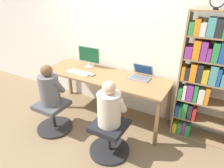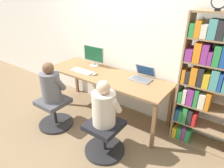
# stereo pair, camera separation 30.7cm
# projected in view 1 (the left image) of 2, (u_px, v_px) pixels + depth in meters

# --- Properties ---
(ground_plane) EXTENTS (14.00, 14.00, 0.00)m
(ground_plane) POSITION_uv_depth(u_px,v_px,m) (94.00, 124.00, 3.39)
(ground_plane) COLOR #846B4C
(wall_back) EXTENTS (10.00, 0.05, 2.60)m
(wall_back) POSITION_uv_depth(u_px,v_px,m) (116.00, 39.00, 3.44)
(wall_back) COLOR white
(wall_back) RESTS_ON ground_plane
(desk) EXTENTS (2.19, 0.71, 0.78)m
(desk) POSITION_uv_depth(u_px,v_px,m) (104.00, 79.00, 3.36)
(desk) COLOR olive
(desk) RESTS_ON ground_plane
(desktop_monitor) EXTENTS (0.47, 0.17, 0.38)m
(desktop_monitor) POSITION_uv_depth(u_px,v_px,m) (89.00, 56.00, 3.61)
(desktop_monitor) COLOR beige
(desktop_monitor) RESTS_ON desk
(laptop) EXTENTS (0.33, 0.31, 0.21)m
(laptop) POSITION_uv_depth(u_px,v_px,m) (141.00, 75.00, 3.22)
(laptop) COLOR gray
(laptop) RESTS_ON desk
(keyboard) EXTENTS (0.42, 0.15, 0.03)m
(keyboard) POSITION_uv_depth(u_px,v_px,m) (79.00, 72.00, 3.40)
(keyboard) COLOR silver
(keyboard) RESTS_ON desk
(computer_mouse_by_keyboard) EXTENTS (0.06, 0.11, 0.03)m
(computer_mouse_by_keyboard) POSITION_uv_depth(u_px,v_px,m) (93.00, 75.00, 3.31)
(computer_mouse_by_keyboard) COLOR #99999E
(computer_mouse_by_keyboard) RESTS_ON desk
(office_chair_left) EXTENTS (0.57, 0.57, 0.48)m
(office_chair_left) POSITION_uv_depth(u_px,v_px,m) (53.00, 115.00, 3.19)
(office_chair_left) COLOR #262628
(office_chair_left) RESTS_ON ground_plane
(office_chair_right) EXTENTS (0.57, 0.57, 0.48)m
(office_chair_right) POSITION_uv_depth(u_px,v_px,m) (109.00, 137.00, 2.73)
(office_chair_right) COLOR #262628
(office_chair_right) RESTS_ON ground_plane
(person_at_monitor) EXTENTS (0.37, 0.32, 0.63)m
(person_at_monitor) POSITION_uv_depth(u_px,v_px,m) (49.00, 88.00, 2.98)
(person_at_monitor) COLOR slate
(person_at_monitor) RESTS_ON office_chair_left
(person_at_laptop) EXTENTS (0.37, 0.32, 0.62)m
(person_at_laptop) POSITION_uv_depth(u_px,v_px,m) (109.00, 106.00, 2.52)
(person_at_laptop) COLOR beige
(person_at_laptop) RESTS_ON office_chair_right
(bookshelf) EXTENTS (0.87, 0.31, 1.86)m
(bookshelf) POSITION_uv_depth(u_px,v_px,m) (206.00, 77.00, 2.70)
(bookshelf) COLOR #997A56
(bookshelf) RESTS_ON ground_plane
(desk_clock) EXTENTS (0.17, 0.03, 0.19)m
(desk_clock) POSITION_uv_depth(u_px,v_px,m) (218.00, 1.00, 2.25)
(desk_clock) COLOR black
(desk_clock) RESTS_ON bookshelf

